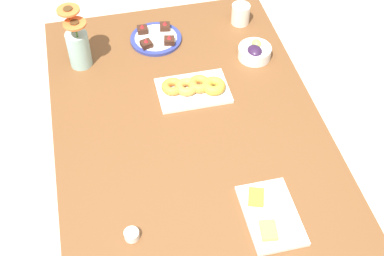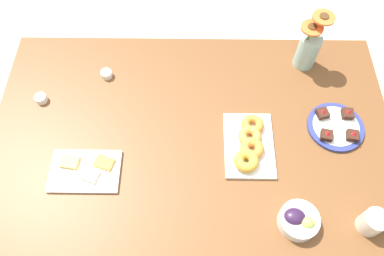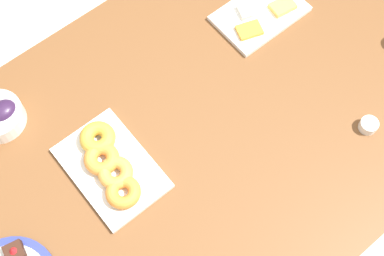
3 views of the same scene
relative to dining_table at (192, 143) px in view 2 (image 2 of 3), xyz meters
name	(u,v)px [view 2 (image 2 of 3)]	position (x,y,z in m)	size (l,w,h in m)	color
ground_plane	(192,196)	(0.00, 0.00, -0.65)	(6.00, 6.00, 0.00)	beige
dining_table	(192,143)	(0.00, 0.00, 0.00)	(1.60, 1.00, 0.74)	brown
coffee_mug	(373,222)	(0.61, -0.36, 0.13)	(0.12, 0.08, 0.09)	silver
grape_bowl	(298,220)	(0.37, -0.35, 0.12)	(0.14, 0.14, 0.07)	white
cheese_platter	(85,170)	(-0.40, -0.17, 0.10)	(0.26, 0.17, 0.03)	white
croissant_platter	(249,144)	(0.22, -0.06, 0.11)	(0.19, 0.28, 0.05)	white
jam_cup_honey	(41,98)	(-0.63, 0.15, 0.10)	(0.05, 0.05, 0.03)	white
jam_cup_berry	(106,74)	(-0.37, 0.28, 0.10)	(0.05, 0.05, 0.03)	white
dessert_plate	(336,126)	(0.57, 0.03, 0.10)	(0.22, 0.22, 0.05)	navy
flower_vase	(308,49)	(0.49, 0.36, 0.18)	(0.13, 0.11, 0.27)	#99C1B7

